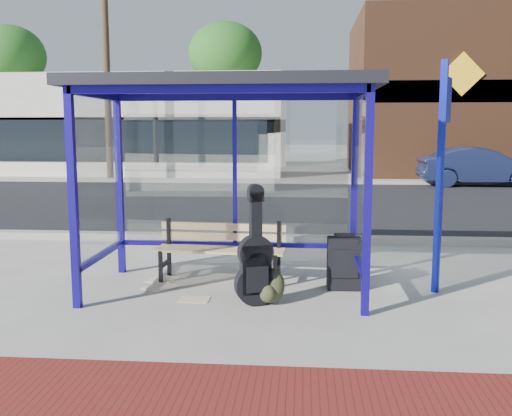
# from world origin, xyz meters

# --- Properties ---
(ground) EXTENTS (120.00, 120.00, 0.00)m
(ground) POSITION_xyz_m (0.00, 0.00, 0.00)
(ground) COLOR #B2ADA0
(ground) RESTS_ON ground
(brick_paver_strip) EXTENTS (60.00, 1.00, 0.01)m
(brick_paver_strip) POSITION_xyz_m (0.00, -2.60, 0.01)
(brick_paver_strip) COLOR maroon
(brick_paver_strip) RESTS_ON ground
(curb_near) EXTENTS (60.00, 0.25, 0.12)m
(curb_near) POSITION_xyz_m (0.00, 2.90, 0.06)
(curb_near) COLOR gray
(curb_near) RESTS_ON ground
(street_asphalt) EXTENTS (60.00, 10.00, 0.00)m
(street_asphalt) POSITION_xyz_m (0.00, 8.00, 0.00)
(street_asphalt) COLOR black
(street_asphalt) RESTS_ON ground
(curb_far) EXTENTS (60.00, 0.25, 0.12)m
(curb_far) POSITION_xyz_m (0.00, 13.10, 0.06)
(curb_far) COLOR gray
(curb_far) RESTS_ON ground
(far_sidewalk) EXTENTS (60.00, 4.00, 0.01)m
(far_sidewalk) POSITION_xyz_m (0.00, 15.00, 0.00)
(far_sidewalk) COLOR #B2ADA0
(far_sidewalk) RESTS_ON ground
(bus_shelter) EXTENTS (3.30, 1.80, 2.42)m
(bus_shelter) POSITION_xyz_m (0.00, 0.07, 2.07)
(bus_shelter) COLOR #180C8B
(bus_shelter) RESTS_ON ground
(storefront_white) EXTENTS (18.00, 6.04, 4.00)m
(storefront_white) POSITION_xyz_m (-9.00, 17.99, 2.00)
(storefront_white) COLOR silver
(storefront_white) RESTS_ON ground
(storefront_brown) EXTENTS (10.00, 7.08, 6.40)m
(storefront_brown) POSITION_xyz_m (8.00, 18.49, 3.20)
(storefront_brown) COLOR #59331E
(storefront_brown) RESTS_ON ground
(tree_left) EXTENTS (3.60, 3.60, 7.03)m
(tree_left) POSITION_xyz_m (-14.00, 22.00, 5.45)
(tree_left) COLOR #4C3826
(tree_left) RESTS_ON ground
(tree_mid) EXTENTS (3.60, 3.60, 7.03)m
(tree_mid) POSITION_xyz_m (-3.00, 22.00, 5.45)
(tree_mid) COLOR #4C3826
(tree_mid) RESTS_ON ground
(utility_pole_west) EXTENTS (1.60, 0.24, 8.00)m
(utility_pole_west) POSITION_xyz_m (-6.00, 13.40, 4.11)
(utility_pole_west) COLOR #4C3826
(utility_pole_west) RESTS_ON ground
(bench) EXTENTS (1.61, 0.50, 0.75)m
(bench) POSITION_xyz_m (-0.14, 0.45, 0.43)
(bench) COLOR black
(bench) RESTS_ON ground
(guitar_bag) EXTENTS (0.46, 0.28, 1.23)m
(guitar_bag) POSITION_xyz_m (0.37, -0.51, 0.45)
(guitar_bag) COLOR black
(guitar_bag) RESTS_ON ground
(suitcase) EXTENTS (0.39, 0.27, 0.67)m
(suitcase) POSITION_xyz_m (1.35, 0.18, 0.31)
(suitcase) COLOR black
(suitcase) RESTS_ON ground
(backpack) EXTENTS (0.37, 0.35, 0.38)m
(backpack) POSITION_xyz_m (0.52, -0.44, 0.18)
(backpack) COLOR #2F311B
(backpack) RESTS_ON ground
(sign_post) EXTENTS (0.17, 0.31, 2.63)m
(sign_post) POSITION_xyz_m (2.41, 0.15, 1.48)
(sign_post) COLOR #0D1591
(sign_post) RESTS_ON ground
(newspaper_a) EXTENTS (0.33, 0.26, 0.01)m
(newspaper_a) POSITION_xyz_m (-0.32, -0.38, 0.00)
(newspaper_a) COLOR white
(newspaper_a) RESTS_ON ground
(newspaper_b) EXTENTS (0.46, 0.48, 0.01)m
(newspaper_b) POSITION_xyz_m (-0.81, 0.07, 0.00)
(newspaper_b) COLOR white
(newspaper_b) RESTS_ON ground
(newspaper_c) EXTENTS (0.42, 0.47, 0.01)m
(newspaper_c) POSITION_xyz_m (-0.87, 0.40, 0.00)
(newspaper_c) COLOR white
(newspaper_c) RESTS_ON ground
(parked_car) EXTENTS (3.84, 1.36, 1.26)m
(parked_car) POSITION_xyz_m (6.61, 12.78, 0.63)
(parked_car) COLOR #181F43
(parked_car) RESTS_ON ground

